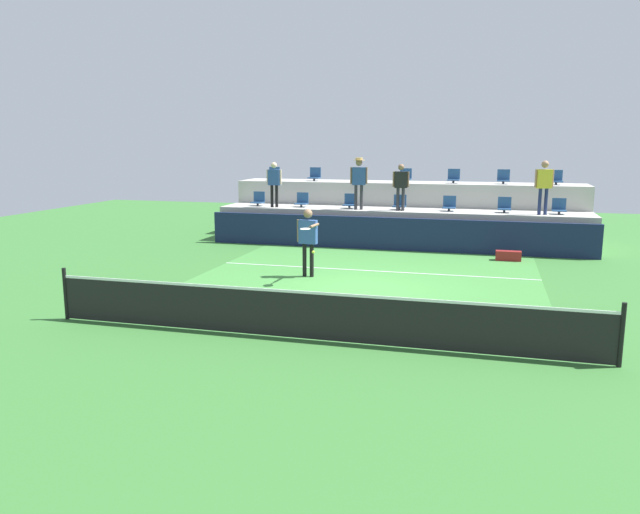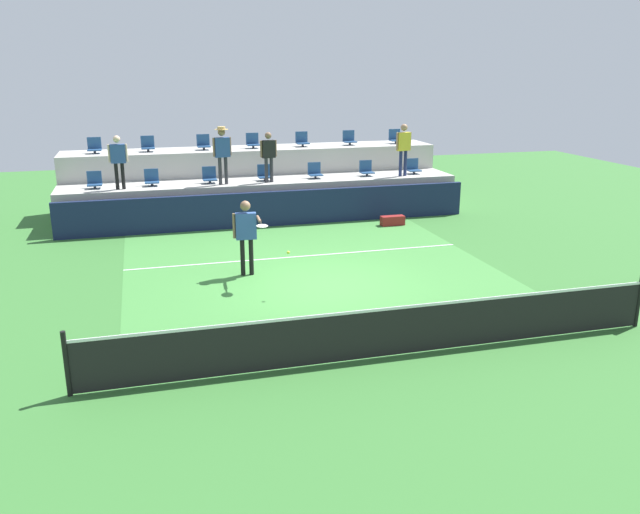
# 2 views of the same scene
# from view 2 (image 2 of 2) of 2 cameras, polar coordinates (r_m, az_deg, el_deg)

# --- Properties ---
(ground_plane) EXTENTS (40.00, 40.00, 0.00)m
(ground_plane) POSITION_cam_2_polar(r_m,az_deg,el_deg) (15.04, 0.32, -2.48)
(ground_plane) COLOR #336B2D
(court_inner_paint) EXTENTS (9.00, 10.00, 0.01)m
(court_inner_paint) POSITION_cam_2_polar(r_m,az_deg,el_deg) (15.96, -0.66, -1.34)
(court_inner_paint) COLOR #3D7F38
(court_inner_paint) RESTS_ON ground_plane
(court_service_line) EXTENTS (9.00, 0.06, 0.00)m
(court_service_line) POSITION_cam_2_polar(r_m,az_deg,el_deg) (17.26, -1.85, 0.04)
(court_service_line) COLOR white
(court_service_line) RESTS_ON ground_plane
(tennis_net) EXTENTS (10.48, 0.08, 1.07)m
(tennis_net) POSITION_cam_2_polar(r_m,az_deg,el_deg) (11.32, 5.87, -6.43)
(tennis_net) COLOR black
(tennis_net) RESTS_ON ground_plane
(sponsor_backboard) EXTENTS (13.00, 0.16, 1.10)m
(sponsor_backboard) POSITION_cam_2_polar(r_m,az_deg,el_deg) (20.53, -4.26, 4.25)
(sponsor_backboard) COLOR #141E42
(sponsor_backboard) RESTS_ON ground_plane
(seating_tier_lower) EXTENTS (13.00, 1.80, 1.25)m
(seating_tier_lower) POSITION_cam_2_polar(r_m,az_deg,el_deg) (21.77, -4.94, 5.14)
(seating_tier_lower) COLOR #ADAAA3
(seating_tier_lower) RESTS_ON ground_plane
(seating_tier_upper) EXTENTS (13.00, 1.80, 2.10)m
(seating_tier_upper) POSITION_cam_2_polar(r_m,az_deg,el_deg) (23.43, -5.79, 6.98)
(seating_tier_upper) COLOR #ADAAA3
(seating_tier_upper) RESTS_ON ground_plane
(stadium_chair_lower_far_left) EXTENTS (0.44, 0.40, 0.52)m
(stadium_chair_lower_far_left) POSITION_cam_2_polar(r_m,az_deg,el_deg) (21.25, -19.21, 6.30)
(stadium_chair_lower_far_left) COLOR #2D2D33
(stadium_chair_lower_far_left) RESTS_ON seating_tier_lower
(stadium_chair_lower_left) EXTENTS (0.44, 0.40, 0.52)m
(stadium_chair_lower_left) POSITION_cam_2_polar(r_m,az_deg,el_deg) (21.20, -14.58, 6.67)
(stadium_chair_lower_left) COLOR #2D2D33
(stadium_chair_lower_left) RESTS_ON seating_tier_lower
(stadium_chair_lower_mid_left) EXTENTS (0.44, 0.40, 0.52)m
(stadium_chair_lower_mid_left) POSITION_cam_2_polar(r_m,az_deg,el_deg) (21.30, -9.69, 7.01)
(stadium_chair_lower_mid_left) COLOR #2D2D33
(stadium_chair_lower_mid_left) RESTS_ON seating_tier_lower
(stadium_chair_lower_center) EXTENTS (0.44, 0.40, 0.52)m
(stadium_chair_lower_center) POSITION_cam_2_polar(r_m,az_deg,el_deg) (21.56, -4.90, 7.29)
(stadium_chair_lower_center) COLOR #2D2D33
(stadium_chair_lower_center) RESTS_ON seating_tier_lower
(stadium_chair_lower_mid_right) EXTENTS (0.44, 0.40, 0.52)m
(stadium_chair_lower_mid_right) POSITION_cam_2_polar(r_m,az_deg,el_deg) (21.93, -0.45, 7.51)
(stadium_chair_lower_mid_right) COLOR #2D2D33
(stadium_chair_lower_mid_right) RESTS_ON seating_tier_lower
(stadium_chair_lower_right) EXTENTS (0.44, 0.40, 0.52)m
(stadium_chair_lower_right) POSITION_cam_2_polar(r_m,az_deg,el_deg) (22.47, 4.09, 7.69)
(stadium_chair_lower_right) COLOR #2D2D33
(stadium_chair_lower_right) RESTS_ON seating_tier_lower
(stadium_chair_lower_far_right) EXTENTS (0.44, 0.40, 0.52)m
(stadium_chair_lower_far_right) POSITION_cam_2_polar(r_m,az_deg,el_deg) (23.10, 8.19, 7.81)
(stadium_chair_lower_far_right) COLOR #2D2D33
(stadium_chair_lower_far_right) RESTS_ON seating_tier_lower
(stadium_chair_upper_far_left) EXTENTS (0.44, 0.40, 0.52)m
(stadium_chair_upper_far_left) POSITION_cam_2_polar(r_m,az_deg,el_deg) (22.91, -19.22, 9.14)
(stadium_chair_upper_far_left) COLOR #2D2D33
(stadium_chair_upper_far_left) RESTS_ON seating_tier_upper
(stadium_chair_upper_left) EXTENTS (0.44, 0.40, 0.52)m
(stadium_chair_upper_left) POSITION_cam_2_polar(r_m,az_deg,el_deg) (22.87, -14.90, 9.49)
(stadium_chair_upper_left) COLOR #2D2D33
(stadium_chair_upper_left) RESTS_ON seating_tier_upper
(stadium_chair_upper_mid_left) EXTENTS (0.44, 0.40, 0.52)m
(stadium_chair_upper_mid_left) POSITION_cam_2_polar(r_m,az_deg,el_deg) (22.97, -10.21, 9.80)
(stadium_chair_upper_mid_left) COLOR #2D2D33
(stadium_chair_upper_mid_left) RESTS_ON seating_tier_upper
(stadium_chair_upper_center) EXTENTS (0.44, 0.40, 0.52)m
(stadium_chair_upper_center) POSITION_cam_2_polar(r_m,az_deg,el_deg) (23.19, -5.94, 10.04)
(stadium_chair_upper_center) COLOR #2D2D33
(stadium_chair_upper_center) RESTS_ON seating_tier_upper
(stadium_chair_upper_mid_right) EXTENTS (0.44, 0.40, 0.52)m
(stadium_chair_upper_mid_right) POSITION_cam_2_polar(r_m,az_deg,el_deg) (23.55, -1.58, 10.21)
(stadium_chair_upper_mid_right) COLOR #2D2D33
(stadium_chair_upper_mid_right) RESTS_ON seating_tier_upper
(stadium_chair_upper_right) EXTENTS (0.44, 0.40, 0.52)m
(stadium_chair_upper_right) POSITION_cam_2_polar(r_m,az_deg,el_deg) (24.04, 2.59, 10.33)
(stadium_chair_upper_right) COLOR #2D2D33
(stadium_chair_upper_right) RESTS_ON seating_tier_upper
(stadium_chair_upper_far_right) EXTENTS (0.44, 0.40, 0.52)m
(stadium_chair_upper_far_right) POSITION_cam_2_polar(r_m,az_deg,el_deg) (24.65, 6.63, 10.39)
(stadium_chair_upper_far_right) COLOR #2D2D33
(stadium_chair_upper_far_right) RESTS_ON seating_tier_upper
(tennis_player) EXTENTS (0.67, 1.27, 1.83)m
(tennis_player) POSITION_cam_2_polar(r_m,az_deg,el_deg) (15.52, -6.48, 2.40)
(tennis_player) COLOR black
(tennis_player) RESTS_ON ground_plane
(spectator_in_white) EXTENTS (0.57, 0.22, 1.63)m
(spectator_in_white) POSITION_cam_2_polar(r_m,az_deg,el_deg) (20.72, -17.32, 8.36)
(spectator_in_white) COLOR black
(spectator_in_white) RESTS_ON seating_tier_lower
(spectator_with_hat) EXTENTS (0.61, 0.50, 1.82)m
(spectator_with_hat) POSITION_cam_2_polar(r_m,az_deg,el_deg) (20.84, -8.60, 9.39)
(spectator_with_hat) COLOR #2D2D33
(spectator_with_hat) RESTS_ON seating_tier_lower
(spectator_in_grey) EXTENTS (0.57, 0.26, 1.61)m
(spectator_in_grey) POSITION_cam_2_polar(r_m,az_deg,el_deg) (21.09, -4.55, 9.14)
(spectator_in_grey) COLOR #2D2D33
(spectator_in_grey) RESTS_ON seating_tier_lower
(spectator_leaning_on_rail) EXTENTS (0.61, 0.28, 1.76)m
(spectator_leaning_on_rail) POSITION_cam_2_polar(r_m,az_deg,el_deg) (22.42, 7.36, 9.78)
(spectator_leaning_on_rail) COLOR navy
(spectator_leaning_on_rail) RESTS_ON seating_tier_lower
(tennis_ball) EXTENTS (0.07, 0.07, 0.07)m
(tennis_ball) POSITION_cam_2_polar(r_m,az_deg,el_deg) (14.06, -2.81, 0.40)
(tennis_ball) COLOR #CCE033
(equipment_bag) EXTENTS (0.76, 0.28, 0.30)m
(equipment_bag) POSITION_cam_2_polar(r_m,az_deg,el_deg) (20.77, 6.39, 3.20)
(equipment_bag) COLOR maroon
(equipment_bag) RESTS_ON ground_plane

